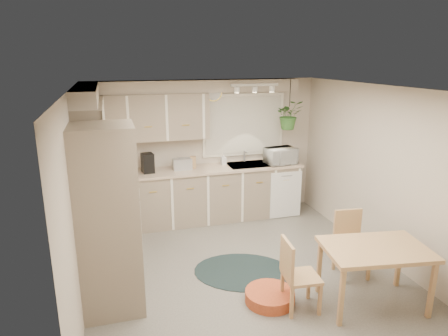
{
  "coord_description": "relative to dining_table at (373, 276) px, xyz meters",
  "views": [
    {
      "loc": [
        -1.59,
        -4.56,
        2.76
      ],
      "look_at": [
        -0.1,
        0.55,
        1.28
      ],
      "focal_mm": 32.0,
      "sensor_mm": 36.0,
      "label": 1
    }
  ],
  "objects": [
    {
      "name": "knife_block",
      "position": [
        -1.43,
        3.01,
        0.68
      ],
      "size": [
        0.11,
        0.11,
        0.2
      ],
      "primitive_type": "cube",
      "rotation": [
        0.0,
        0.0,
        -0.14
      ],
      "color": "tan",
      "rests_on": "counter_back"
    },
    {
      "name": "track_light_bar",
      "position": [
        -0.46,
        2.71,
        1.97
      ],
      "size": [
        0.8,
        0.04,
        0.04
      ],
      "primitive_type": "cube",
      "color": "silver",
      "rests_on": "ceiling"
    },
    {
      "name": "counter_left",
      "position": [
        -2.85,
        2.03,
        0.56
      ],
      "size": [
        0.64,
        1.89,
        0.04
      ],
      "primitive_type": "cube",
      "color": "tan",
      "rests_on": "base_cab_left"
    },
    {
      "name": "cooktop",
      "position": [
        -2.84,
        1.46,
        0.59
      ],
      "size": [
        0.52,
        0.58,
        0.02
      ],
      "primitive_type": "cube",
      "color": "silver",
      "rests_on": "counter_left"
    },
    {
      "name": "window_frame",
      "position": [
        -0.46,
        3.24,
        1.24
      ],
      "size": [
        1.5,
        0.02,
        1.1
      ],
      "primitive_type": "cube",
      "color": "silver",
      "rests_on": "wall_back"
    },
    {
      "name": "pet_bed",
      "position": [
        -1.1,
        0.36,
        -0.29
      ],
      "size": [
        0.59,
        0.59,
        0.13
      ],
      "primitive_type": "cylinder",
      "rotation": [
        0.0,
        0.0,
        0.02
      ],
      "color": "#BD4F25",
      "rests_on": "floor"
    },
    {
      "name": "chair_back",
      "position": [
        0.15,
        0.63,
        0.06
      ],
      "size": [
        0.44,
        0.44,
        0.85
      ],
      "primitive_type": "cube",
      "rotation": [
        0.0,
        0.0,
        3.03
      ],
      "color": "tan",
      "rests_on": "floor"
    },
    {
      "name": "floor",
      "position": [
        -1.16,
        1.16,
        -0.36
      ],
      "size": [
        4.2,
        4.2,
        0.0
      ],
      "primitive_type": "plane",
      "color": "slate",
      "rests_on": "ground"
    },
    {
      "name": "microwave",
      "position": [
        0.1,
        2.86,
        0.76
      ],
      "size": [
        0.56,
        0.37,
        0.35
      ],
      "primitive_type": "imported",
      "rotation": [
        0.0,
        0.0,
        0.16
      ],
      "color": "silver",
      "rests_on": "counter_back"
    },
    {
      "name": "dishwasher_front",
      "position": [
        0.14,
        2.65,
        0.07
      ],
      "size": [
        0.58,
        0.02,
        0.83
      ],
      "primitive_type": "cube",
      "color": "silver",
      "rests_on": "base_cab_back"
    },
    {
      "name": "chair_left",
      "position": [
        -0.82,
        0.15,
        0.06
      ],
      "size": [
        0.43,
        0.43,
        0.85
      ],
      "primitive_type": "cube",
      "rotation": [
        0.0,
        0.0,
        -1.67
      ],
      "color": "tan",
      "rests_on": "floor"
    },
    {
      "name": "ceiling",
      "position": [
        -1.16,
        1.16,
        2.04
      ],
      "size": [
        4.2,
        4.2,
        0.0
      ],
      "primitive_type": "plane",
      "color": "silver",
      "rests_on": "wall_back"
    },
    {
      "name": "upper_cab_back",
      "position": [
        -2.16,
        3.08,
        1.47
      ],
      "size": [
        2.0,
        0.35,
        0.75
      ],
      "primitive_type": "cube",
      "color": "#7F6C5F",
      "rests_on": "wall_back"
    },
    {
      "name": "oven_stack",
      "position": [
        -2.84,
        0.78,
        0.69
      ],
      "size": [
        0.65,
        0.65,
        2.1
      ],
      "primitive_type": "cube",
      "color": "#7F6C5F",
      "rests_on": "floor"
    },
    {
      "name": "soffit_left",
      "position": [
        -3.01,
        2.16,
        1.94
      ],
      "size": [
        0.3,
        2.0,
        0.2
      ],
      "primitive_type": "cube",
      "color": "#AFA291",
      "rests_on": "wall_left"
    },
    {
      "name": "braided_rug",
      "position": [
        -1.18,
        1.08,
        -0.35
      ],
      "size": [
        1.59,
        1.4,
        0.01
      ],
      "primitive_type": "ellipsoid",
      "rotation": [
        0.0,
        0.0,
        -0.38
      ],
      "color": "black",
      "rests_on": "floor"
    },
    {
      "name": "wall_back",
      "position": [
        -1.16,
        3.26,
        0.84
      ],
      "size": [
        4.0,
        0.04,
        2.4
      ],
      "primitive_type": "cube",
      "color": "#AFA291",
      "rests_on": "floor"
    },
    {
      "name": "wall_oven_face",
      "position": [
        -2.52,
        0.78,
        0.69
      ],
      "size": [
        0.02,
        0.56,
        0.58
      ],
      "primitive_type": "cube",
      "color": "silver",
      "rests_on": "oven_stack"
    },
    {
      "name": "base_cab_left",
      "position": [
        -2.86,
        2.03,
        0.09
      ],
      "size": [
        0.6,
        1.85,
        0.9
      ],
      "primitive_type": "cube",
      "color": "#7F6C5F",
      "rests_on": "floor"
    },
    {
      "name": "sink",
      "position": [
        -0.46,
        2.96,
        0.54
      ],
      "size": [
        0.7,
        0.48,
        0.1
      ],
      "primitive_type": "cube",
      "color": "#A6AAAE",
      "rests_on": "counter_back"
    },
    {
      "name": "soap_bottle",
      "position": [
        -0.87,
        3.11,
        0.62
      ],
      "size": [
        0.11,
        0.2,
        0.09
      ],
      "primitive_type": "imported",
      "rotation": [
        0.0,
        0.0,
        0.11
      ],
      "color": "silver",
      "rests_on": "counter_back"
    },
    {
      "name": "window_blinds",
      "position": [
        -0.46,
        3.23,
        1.24
      ],
      "size": [
        1.4,
        0.02,
        1.0
      ],
      "primitive_type": "cube",
      "color": "beige",
      "rests_on": "wall_back"
    },
    {
      "name": "toaster",
      "position": [
        -1.62,
        2.98,
        0.67
      ],
      "size": [
        0.31,
        0.18,
        0.19
      ],
      "primitive_type": "cube",
      "rotation": [
        0.0,
        0.0,
        -0.0
      ],
      "color": "#A6AAAE",
      "rests_on": "counter_back"
    },
    {
      "name": "dining_table",
      "position": [
        0.0,
        0.0,
        0.0
      ],
      "size": [
        1.24,
        0.92,
        0.72
      ],
      "primitive_type": "cube",
      "rotation": [
        0.0,
        0.0,
        -0.15
      ],
      "color": "tan",
      "rests_on": "floor"
    },
    {
      "name": "range_hood",
      "position": [
        -2.86,
        1.46,
        1.04
      ],
      "size": [
        0.4,
        0.6,
        0.14
      ],
      "primitive_type": "cube",
      "color": "silver",
      "rests_on": "upper_cab_left"
    },
    {
      "name": "wall_clock",
      "position": [
        -1.01,
        3.23,
        1.82
      ],
      "size": [
        0.3,
        0.03,
        0.3
      ],
      "primitive_type": "cylinder",
      "rotation": [
        1.57,
        0.0,
        0.0
      ],
      "color": "#E3C650",
      "rests_on": "wall_back"
    },
    {
      "name": "counter_back",
      "position": [
        -1.36,
        2.95,
        0.56
      ],
      "size": [
        3.64,
        0.64,
        0.04
      ],
      "primitive_type": "cube",
      "color": "tan",
      "rests_on": "base_cab_back"
    },
    {
      "name": "wall_right",
      "position": [
        0.84,
        1.16,
        0.84
      ],
      "size": [
        0.04,
        4.2,
        2.4
      ],
      "primitive_type": "cube",
      "color": "#AFA291",
      "rests_on": "floor"
    },
    {
      "name": "base_cab_back",
      "position": [
        -1.36,
        2.96,
        0.09
      ],
      "size": [
        3.6,
        0.6,
        0.9
      ],
      "primitive_type": "cube",
      "color": "#7F6C5F",
      "rests_on": "floor"
    },
    {
      "name": "soffit_back",
      "position": [
        -1.36,
        3.11,
        1.94
      ],
      "size": [
        3.6,
        0.3,
        0.2
      ],
      "primitive_type": "cube",
      "color": "#AFA291",
      "rests_on": "wall_back"
    },
    {
      "name": "upper_cab_left",
      "position": [
        -2.99,
        2.16,
        1.47
      ],
      "size": [
        0.35,
        2.0,
        0.75
      ],
      "primitive_type": "cube",
      "color": "#7F6C5F",
      "rests_on": "wall_left"
    },
    {
      "name": "wall_left",
      "position": [
        -3.16,
        1.16,
        0.84
      ],
      "size": [
        0.04,
        4.2,
        2.4
      ],
      "primitive_type": "cube",
      "color": "#AFA291",
      "rests_on": "floor"
    },
    {
      "name": "wall_front",
      "position": [
        -1.16,
        -0.94,
        0.84
      ],
      "size": [
        4.0,
        0.04,
        2.4
      ],
      "primitive_type": "cube",
      "color": "#AFA291",
      "rests_on": "floor"
    },
    {
      "name": "coffee_maker",
      "position": [
        -2.2,
        2.96,
        0.74
      ],
      "size": [
        0.21,
        0.24,
        0.32
      ],
      "primitive_type": "cube",
      "rotation": [
        0.0,
        0.0,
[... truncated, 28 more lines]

